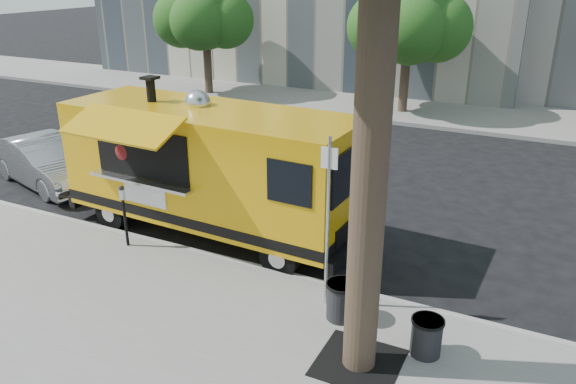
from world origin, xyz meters
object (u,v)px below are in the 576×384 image
parking_meter (124,209)px  trash_bin_left (342,299)px  far_tree_b (409,16)px  food_truck (208,167)px  trash_bin_right (427,335)px  far_tree_a (205,10)px  sedan (46,162)px  sign_post (328,214)px

parking_meter → trash_bin_left: bearing=-5.5°
far_tree_b → food_truck: bearing=-94.2°
food_truck → trash_bin_right: (5.34, -2.33, -1.11)m
far_tree_a → food_truck: (8.08, -12.12, -2.20)m
far_tree_b → trash_bin_right: 15.85m
sedan → trash_bin_right: size_ratio=6.63×
trash_bin_right → parking_meter: bearing=172.9°
far_tree_b → sedan: far_tree_b is taller
far_tree_a → trash_bin_left: (11.95, -14.13, -3.28)m
parking_meter → trash_bin_left: parking_meter is taller
food_truck → trash_bin_right: bearing=-20.8°
trash_bin_left → sign_post: bearing=145.0°
trash_bin_right → trash_bin_left: bearing=167.8°
far_tree_a → far_tree_b: bearing=2.5°
food_truck → trash_bin_right: food_truck is taller
food_truck → trash_bin_left: bearing=-24.7°
sedan → trash_bin_left: (9.57, -2.58, -0.16)m
sign_post → trash_bin_right: (1.87, -0.60, -1.38)m
parking_meter → trash_bin_right: 6.49m
trash_bin_left → food_truck: bearing=152.6°
sign_post → sedan: (-9.17, 2.30, -1.19)m
food_truck → far_tree_a: bearing=126.4°
food_truck → parking_meter: bearing=-122.5°
trash_bin_left → sedan: bearing=164.9°
far_tree_b → sign_post: bearing=-79.9°
far_tree_a → parking_meter: far_tree_a is taller
far_tree_a → parking_meter: bearing=-62.9°
trash_bin_right → far_tree_a: bearing=132.9°
sign_post → food_truck: 3.89m
parking_meter → trash_bin_left: (4.95, -0.48, -0.48)m
sign_post → food_truck: size_ratio=0.44×
far_tree_b → sedan: 14.02m
food_truck → sign_post: bearing=-23.8°
far_tree_b → sedan: (-6.62, -11.95, -3.18)m
sign_post → parking_meter: sign_post is taller
far_tree_a → sedan: size_ratio=1.34×
far_tree_b → parking_meter: far_tree_b is taller
parking_meter → sedan: 5.08m
sign_post → trash_bin_right: sign_post is taller
far_tree_a → sedan: (2.38, -11.55, -3.12)m
trash_bin_left → trash_bin_right: bearing=-12.2°
trash_bin_left → trash_bin_right: (1.47, -0.32, -0.03)m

